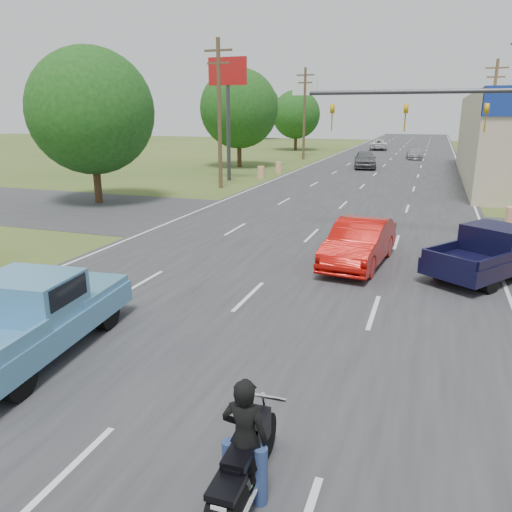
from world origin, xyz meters
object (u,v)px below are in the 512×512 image
at_px(navy_pickup, 495,251).
at_px(distant_car_white, 379,145).
at_px(rider, 245,445).
at_px(distant_car_grey, 365,159).
at_px(blue_pickup, 33,314).
at_px(distant_car_silver, 414,154).
at_px(red_convertible, 359,243).
at_px(motorcycle, 243,470).

relative_size(navy_pickup, distant_car_white, 1.01).
relative_size(rider, distant_car_grey, 0.36).
bearing_deg(blue_pickup, distant_car_grey, 81.28).
bearing_deg(blue_pickup, distant_car_silver, 77.49).
distance_m(red_convertible, blue_pickup, 10.86).
bearing_deg(red_convertible, distant_car_white, 101.42).
xyz_separation_m(rider, blue_pickup, (-5.99, 2.63, 0.03)).
height_order(motorcycle, distant_car_silver, distant_car_silver).
xyz_separation_m(motorcycle, distant_car_white, (-5.71, 70.19, 0.20)).
height_order(motorcycle, distant_car_grey, distant_car_grey).
bearing_deg(blue_pickup, distant_car_white, 83.47).
xyz_separation_m(red_convertible, blue_pickup, (-5.84, -9.15, 0.12)).
bearing_deg(distant_car_white, motorcycle, 89.67).
bearing_deg(distant_car_grey, motorcycle, -93.52).
bearing_deg(distant_car_white, red_convertible, 90.46).
bearing_deg(distant_car_grey, distant_car_white, 84.28).
relative_size(blue_pickup, distant_car_silver, 1.34).
distance_m(red_convertible, motorcycle, 11.85).
height_order(rider, distant_car_silver, rider).
bearing_deg(rider, motorcycle, 90.00).
bearing_deg(distant_car_silver, rider, -96.20).
bearing_deg(distant_car_white, blue_pickup, 84.78).
xyz_separation_m(rider, distant_car_silver, (-0.15, 56.22, -0.28)).
bearing_deg(distant_car_white, distant_car_grey, 88.28).
distance_m(red_convertible, distant_car_silver, 44.44).
distance_m(rider, blue_pickup, 6.54).
relative_size(red_convertible, distant_car_silver, 1.14).
distance_m(distant_car_grey, distant_car_silver, 12.75).
height_order(red_convertible, motorcycle, red_convertible).
distance_m(red_convertible, navy_pickup, 4.37).
relative_size(motorcycle, blue_pickup, 0.42).
xyz_separation_m(motorcycle, rider, (-0.00, 0.07, 0.35)).
bearing_deg(motorcycle, distant_car_grey, 94.57).
distance_m(blue_pickup, distant_car_silver, 53.91).
distance_m(rider, navy_pickup, 12.73).
bearing_deg(distant_car_silver, navy_pickup, -90.72).
xyz_separation_m(motorcycle, distant_car_silver, (-0.15, 56.29, 0.08)).
xyz_separation_m(motorcycle, navy_pickup, (4.21, 12.08, 0.32)).
relative_size(motorcycle, navy_pickup, 0.45).
distance_m(blue_pickup, navy_pickup, 13.86).
xyz_separation_m(red_convertible, distant_car_grey, (-4.07, 32.36, 0.06)).
bearing_deg(motorcycle, blue_pickup, 154.89).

